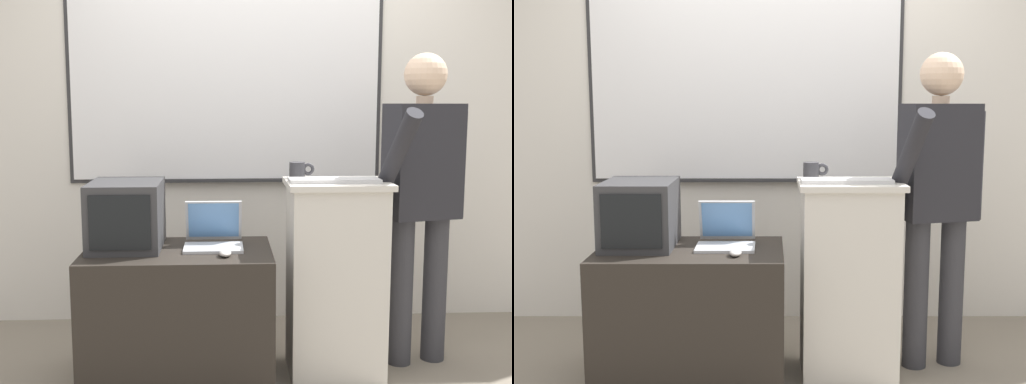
% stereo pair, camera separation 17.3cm
% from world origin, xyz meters
% --- Properties ---
extents(back_wall, '(6.40, 0.17, 2.92)m').
position_xyz_m(back_wall, '(-0.01, 1.39, 1.46)').
color(back_wall, silver).
rests_on(back_wall, ground_plane).
extents(lectern_podium, '(0.53, 0.42, 1.03)m').
position_xyz_m(lectern_podium, '(0.31, 0.43, 0.52)').
color(lectern_podium, beige).
rests_on(lectern_podium, ground_plane).
extents(side_desk, '(0.95, 0.61, 0.69)m').
position_xyz_m(side_desk, '(-0.51, 0.38, 0.34)').
color(side_desk, '#28231E').
rests_on(side_desk, ground_plane).
extents(person_presenter, '(0.55, 0.59, 1.69)m').
position_xyz_m(person_presenter, '(0.79, 0.54, 0.97)').
color(person_presenter, '#333338').
rests_on(person_presenter, ground_plane).
extents(laptop, '(0.30, 0.29, 0.23)m').
position_xyz_m(laptop, '(-0.33, 0.45, 0.75)').
color(laptop, '#B7BABF').
rests_on(laptop, side_desk).
extents(wireless_keyboard, '(0.46, 0.15, 0.02)m').
position_xyz_m(wireless_keyboard, '(0.28, 0.37, 1.04)').
color(wireless_keyboard, silver).
rests_on(wireless_keyboard, lectern_podium).
extents(computer_mouse_by_laptop, '(0.06, 0.10, 0.03)m').
position_xyz_m(computer_mouse_by_laptop, '(-0.27, 0.23, 0.71)').
color(computer_mouse_by_laptop, silver).
rests_on(computer_mouse_by_laptop, side_desk).
extents(crt_monitor, '(0.36, 0.44, 0.34)m').
position_xyz_m(crt_monitor, '(-0.77, 0.44, 0.86)').
color(crt_monitor, '#333335').
rests_on(crt_monitor, side_desk).
extents(coffee_mug, '(0.13, 0.08, 0.08)m').
position_xyz_m(coffee_mug, '(0.13, 0.56, 1.07)').
color(coffee_mug, '#333338').
rests_on(coffee_mug, lectern_podium).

